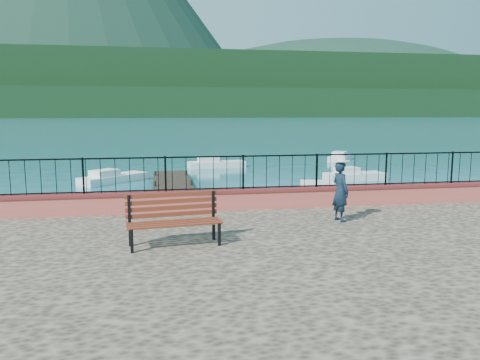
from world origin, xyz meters
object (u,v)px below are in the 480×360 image
object	(u,v)px
boat_2	(355,173)
boat_3	(114,175)
boat_5	(341,156)
person	(340,191)
boat_0	(157,204)
boat_1	(331,189)
boat_4	(217,162)
park_bench	(174,231)

from	to	relation	value
boat_2	boat_3	distance (m)	13.92
boat_3	boat_5	distance (m)	19.43
person	boat_5	bearing A→B (deg)	-35.11
person	boat_0	xyz separation A→B (m)	(-4.66, 7.14, -1.57)
person	boat_0	world-z (taller)	person
boat_1	boat_5	xyz separation A→B (m)	(6.87, 15.69, 0.00)
person	boat_4	world-z (taller)	person
boat_1	boat_2	xyz separation A→B (m)	(3.47, 5.20, 0.00)
boat_4	park_bench	bearing A→B (deg)	-106.30
boat_0	boat_3	distance (m)	9.11
boat_4	boat_3	bearing A→B (deg)	-144.56
person	boat_4	xyz separation A→B (m)	(-0.45, 22.00, -1.57)
boat_3	boat_5	bearing A→B (deg)	-16.54
boat_2	boat_5	size ratio (longest dim) A/B	0.97
person	boat_5	xyz separation A→B (m)	(10.15, 24.89, -1.57)
boat_0	boat_4	bearing A→B (deg)	45.15
boat_5	person	bearing A→B (deg)	-166.88
boat_3	boat_5	world-z (taller)	same
person	boat_2	world-z (taller)	person
park_bench	boat_1	world-z (taller)	park_bench
park_bench	boat_2	size ratio (longest dim) A/B	0.58
person	boat_2	xyz separation A→B (m)	(6.75, 14.40, -1.57)
boat_0	person	bearing A→B (deg)	-85.93
boat_1	boat_5	size ratio (longest dim) A/B	1.18
boat_4	person	bearing A→B (deg)	-95.90
boat_0	boat_4	xyz separation A→B (m)	(4.21, 14.86, 0.00)
park_bench	boat_4	bearing A→B (deg)	73.81
boat_3	boat_5	xyz separation A→B (m)	(17.23, 8.97, 0.00)
park_bench	person	distance (m)	4.54
person	boat_3	xyz separation A→B (m)	(-7.09, 15.92, -1.57)
park_bench	person	xyz separation A→B (m)	(4.27, 1.50, 0.45)
park_bench	boat_3	bearing A→B (deg)	92.24
boat_0	boat_2	size ratio (longest dim) A/B	1.06
boat_1	boat_5	distance (m)	17.13
boat_4	boat_5	world-z (taller)	same
person	boat_4	size ratio (longest dim) A/B	0.38
person	park_bench	bearing A→B (deg)	96.41
park_bench	boat_3	xyz separation A→B (m)	(-2.82, 17.41, -1.12)
boat_0	boat_3	world-z (taller)	same
park_bench	boat_3	size ratio (longest dim) A/B	0.49
boat_1	boat_4	xyz separation A→B (m)	(-3.73, 12.80, 0.00)
boat_2	person	bearing A→B (deg)	-120.89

